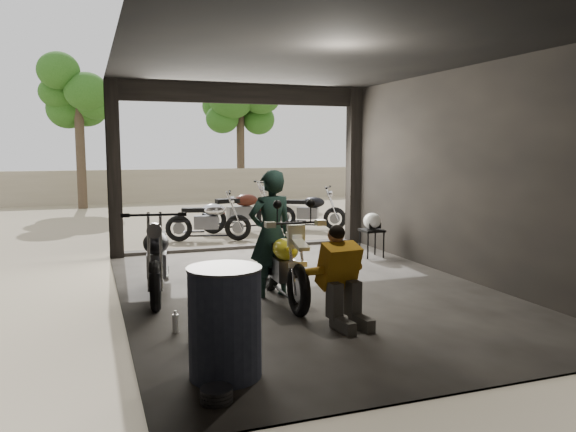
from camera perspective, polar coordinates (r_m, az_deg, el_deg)
ground at (r=7.95m, az=1.90°, el=-7.67°), size 80.00×80.00×0.00m
garage at (r=8.23m, az=0.53°, el=1.89°), size 7.00×7.13×3.20m
boundary_wall at (r=21.38m, az=-12.08°, el=3.07°), size 18.00×0.30×1.20m
tree_left at (r=19.74m, az=-20.59°, el=12.31°), size 2.20×2.20×5.60m
tree_right at (r=21.94m, az=-4.88°, el=11.03°), size 2.20×2.20×5.00m
main_bike at (r=7.27m, az=-0.54°, el=-4.40°), size 0.78×1.75×1.15m
left_bike at (r=7.74m, az=-13.20°, el=-3.68°), size 0.98×1.87×1.20m
outside_bike_a at (r=12.14m, az=-8.10°, el=-0.04°), size 1.70×1.02×1.08m
outside_bike_b at (r=13.41m, az=-4.76°, el=0.93°), size 1.84×0.93×1.20m
outside_bike_c at (r=13.75m, az=2.20°, el=0.83°), size 1.69×1.37×1.07m
rider at (r=7.47m, az=-1.75°, el=-1.88°), size 0.67×0.49×1.72m
mechanic at (r=6.32m, az=5.72°, el=-6.40°), size 0.63×0.81×1.10m
stool at (r=10.31m, az=8.50°, el=-1.76°), size 0.38×0.38×0.53m
helmet at (r=10.27m, az=8.55°, el=-0.52°), size 0.42×0.43×0.30m
oil_drum at (r=4.98m, az=-6.43°, el=-10.83°), size 0.71×0.71×0.98m
sign_post at (r=11.76m, az=10.43°, el=5.42°), size 0.84×0.08×2.52m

